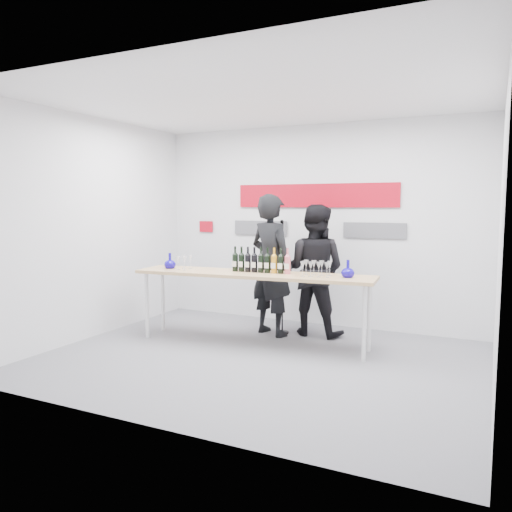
{
  "coord_description": "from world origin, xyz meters",
  "views": [
    {
      "loc": [
        2.45,
        -5.17,
        1.82
      ],
      "look_at": [
        -0.34,
        0.65,
        1.15
      ],
      "focal_mm": 35.0,
      "sensor_mm": 36.0,
      "label": 1
    }
  ],
  "objects_px": {
    "presenter_right": "(314,270)",
    "mic_stand": "(282,299)",
    "tasting_table": "(253,278)",
    "presenter_left": "(271,265)"
  },
  "relations": [
    {
      "from": "tasting_table",
      "to": "presenter_right",
      "type": "height_order",
      "value": "presenter_right"
    },
    {
      "from": "tasting_table",
      "to": "mic_stand",
      "type": "bearing_deg",
      "value": 73.94
    },
    {
      "from": "presenter_left",
      "to": "mic_stand",
      "type": "distance_m",
      "value": 0.52
    },
    {
      "from": "presenter_left",
      "to": "mic_stand",
      "type": "height_order",
      "value": "presenter_left"
    },
    {
      "from": "presenter_right",
      "to": "mic_stand",
      "type": "bearing_deg",
      "value": 21.07
    },
    {
      "from": "presenter_left",
      "to": "presenter_right",
      "type": "relative_size",
      "value": 1.08
    },
    {
      "from": "presenter_left",
      "to": "tasting_table",
      "type": "bearing_deg",
      "value": 109.0
    },
    {
      "from": "tasting_table",
      "to": "presenter_left",
      "type": "height_order",
      "value": "presenter_left"
    },
    {
      "from": "tasting_table",
      "to": "presenter_left",
      "type": "relative_size",
      "value": 1.62
    },
    {
      "from": "tasting_table",
      "to": "mic_stand",
      "type": "distance_m",
      "value": 0.79
    }
  ]
}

